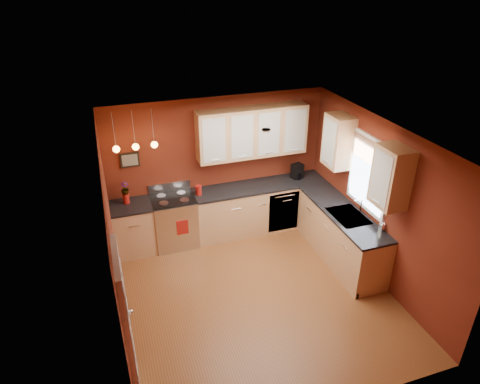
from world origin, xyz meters
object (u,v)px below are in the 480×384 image
object	(u,v)px
sink	(348,217)
gas_range	(175,221)
soap_pump	(382,226)
coffee_maker	(297,172)
red_canister	(199,190)

from	to	relation	value
sink	gas_range	bearing A→B (deg)	150.22
soap_pump	sink	bearing A→B (deg)	114.26
gas_range	coffee_maker	distance (m)	2.49
red_canister	coffee_maker	bearing A→B (deg)	1.50
gas_range	coffee_maker	xyz separation A→B (m)	(2.42, 0.05, 0.59)
sink	soap_pump	xyz separation A→B (m)	(0.25, -0.55, 0.11)
red_canister	soap_pump	xyz separation A→B (m)	(2.40, -2.05, -0.00)
red_canister	soap_pump	distance (m)	3.15
sink	soap_pump	distance (m)	0.61
coffee_maker	soap_pump	size ratio (longest dim) A/B	1.69
sink	red_canister	size ratio (longest dim) A/B	3.98
gas_range	red_canister	xyz separation A→B (m)	(0.47, -0.00, 0.55)
coffee_maker	soap_pump	xyz separation A→B (m)	(0.45, -2.10, -0.05)
coffee_maker	soap_pump	world-z (taller)	coffee_maker
red_canister	soap_pump	bearing A→B (deg)	-40.45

